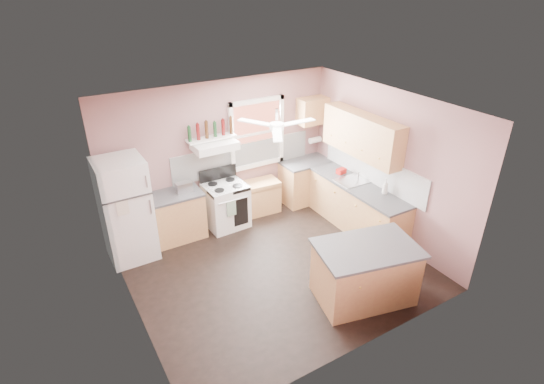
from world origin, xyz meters
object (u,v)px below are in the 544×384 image
stove (226,205)px  island (365,273)px  toaster (184,187)px  cart (262,196)px  refrigerator (126,210)px

stove → island: same height
island → toaster: bearing=132.0°
cart → island: 3.02m
stove → refrigerator: bearing=-179.9°
stove → cart: stove is taller
toaster → stove: (0.76, -0.07, -0.56)m
island → cart: bearing=103.6°
refrigerator → cart: (2.66, 0.19, -0.56)m
toaster → cart: bearing=2.3°
refrigerator → toaster: bearing=6.6°
toaster → island: 3.43m
toaster → island: toaster is taller
stove → cart: bearing=7.0°
refrigerator → stove: refrigerator is taller
refrigerator → toaster: size_ratio=6.38×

